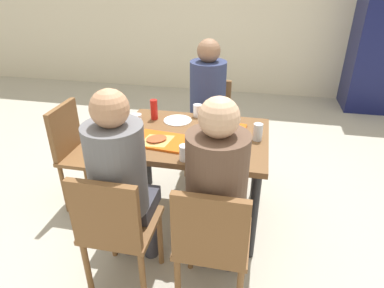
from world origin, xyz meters
name	(u,v)px	position (x,y,z in m)	size (l,w,h in m)	color
ground_plane	(192,215)	(0.00, 0.00, -0.01)	(10.00, 10.00, 0.02)	#B2AD9E
main_table	(192,147)	(0.00, 0.00, 0.62)	(1.09, 0.83, 0.72)	brown
chair_near_left	(116,226)	(-0.27, -0.80, 0.51)	(0.40, 0.40, 0.87)	brown
chair_near_right	(212,241)	(0.27, -0.80, 0.51)	(0.40, 0.40, 0.87)	brown
chair_far_side	(209,119)	(0.00, 0.80, 0.51)	(0.40, 0.40, 0.87)	brown
chair_left_end	(79,148)	(-0.93, 0.00, 0.51)	(0.40, 0.40, 0.87)	brown
person_in_red	(121,176)	(-0.27, -0.66, 0.76)	(0.32, 0.42, 1.28)	#383842
person_in_brown_jacket	(217,187)	(0.27, -0.66, 0.76)	(0.32, 0.42, 1.28)	#383842
person_far_side	(207,100)	(0.00, 0.66, 0.76)	(0.32, 0.42, 1.28)	#383842
tray_red_near	(161,141)	(-0.19, -0.14, 0.73)	(0.36, 0.26, 0.02)	#D85914
tray_red_far	(220,129)	(0.19, 0.12, 0.73)	(0.36, 0.26, 0.02)	#D85914
paper_plate_center	(178,120)	(-0.16, 0.23, 0.73)	(0.22, 0.22, 0.01)	white
paper_plate_near_edge	(209,152)	(0.16, -0.23, 0.73)	(0.22, 0.22, 0.01)	white
pizza_slice_a	(157,139)	(-0.22, -0.16, 0.75)	(0.26, 0.26, 0.02)	tan
pizza_slice_b	(219,129)	(0.18, 0.10, 0.75)	(0.23, 0.22, 0.02)	#DBAD60
plastic_cup_a	(198,110)	(-0.03, 0.35, 0.77)	(0.07, 0.07, 0.10)	white
plastic_cup_b	(185,153)	(0.03, -0.35, 0.77)	(0.07, 0.07, 0.10)	white
plastic_cup_c	(137,120)	(-0.44, 0.06, 0.77)	(0.07, 0.07, 0.10)	white
soda_can	(258,132)	(0.46, 0.02, 0.78)	(0.07, 0.07, 0.12)	#B7BCC6
condiment_bottle	(154,110)	(-0.35, 0.23, 0.80)	(0.06, 0.06, 0.16)	red
foil_bundle	(130,125)	(-0.46, -0.02, 0.77)	(0.10, 0.10, 0.10)	silver
drink_fridge	(382,40)	(1.99, 2.85, 0.95)	(0.70, 0.60, 1.90)	#14194C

